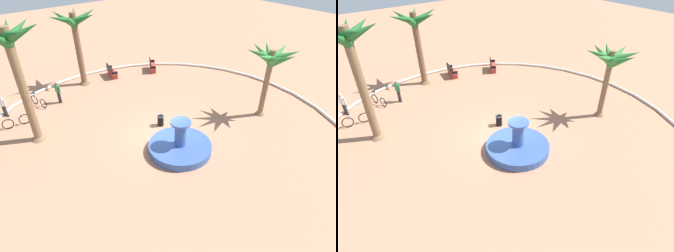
% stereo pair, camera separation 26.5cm
% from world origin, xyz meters
% --- Properties ---
extents(ground_plane, '(80.00, 80.00, 0.00)m').
position_xyz_m(ground_plane, '(0.00, 0.00, 0.00)').
color(ground_plane, tan).
extents(plaza_curb, '(22.87, 22.87, 0.20)m').
position_xyz_m(plaza_curb, '(0.00, 0.00, 0.10)').
color(plaza_curb, silver).
rests_on(plaza_curb, ground).
extents(fountain, '(3.61, 3.61, 2.01)m').
position_xyz_m(fountain, '(0.16, 1.77, 0.30)').
color(fountain, '#38569E').
rests_on(fountain, ground).
extents(palm_tree_near_fountain, '(3.30, 3.38, 6.99)m').
position_xyz_m(palm_tree_near_fountain, '(6.12, -4.45, 5.12)').
color(palm_tree_near_fountain, brown).
rests_on(palm_tree_near_fountain, ground).
extents(palm_tree_by_curb, '(3.30, 3.22, 4.82)m').
position_xyz_m(palm_tree_by_curb, '(-6.72, 2.24, 3.81)').
color(palm_tree_by_curb, brown).
rests_on(palm_tree_by_curb, ground).
extents(palm_tree_mid_plaza, '(3.86, 3.55, 5.92)m').
position_xyz_m(palm_tree_mid_plaza, '(0.65, -9.76, 4.31)').
color(palm_tree_mid_plaza, brown).
rests_on(palm_tree_mid_plaza, ground).
extents(bench_east, '(0.80, 1.67, 1.00)m').
position_xyz_m(bench_east, '(-1.88, -9.61, 0.35)').
color(bench_east, '#B73D33').
rests_on(bench_east, ground).
extents(bench_north, '(1.28, 1.62, 1.00)m').
position_xyz_m(bench_north, '(-5.37, -8.46, 0.35)').
color(bench_north, '#B73D33').
rests_on(bench_north, ground).
extents(trash_bin, '(0.46, 0.46, 0.73)m').
position_xyz_m(trash_bin, '(-0.55, -0.98, 0.39)').
color(trash_bin, black).
rests_on(trash_bin, ground).
extents(bicycle_red_frame, '(0.65, 1.65, 0.94)m').
position_xyz_m(bicycle_red_frame, '(4.75, -8.48, 0.38)').
color(bicycle_red_frame, black).
rests_on(bicycle_red_frame, ground).
extents(bicycle_by_lamppost, '(1.72, 0.44, 0.94)m').
position_xyz_m(bicycle_by_lamppost, '(6.76, -6.71, 0.38)').
color(bicycle_by_lamppost, black).
rests_on(bicycle_by_lamppost, ground).
extents(person_cyclist_helmet, '(0.35, 0.46, 1.59)m').
position_xyz_m(person_cyclist_helmet, '(6.98, -8.51, 0.89)').
color(person_cyclist_helmet, '#33333D').
rests_on(person_cyclist_helmet, ground).
extents(person_cyclist_photo, '(0.30, 0.51, 1.67)m').
position_xyz_m(person_cyclist_photo, '(3.40, -7.98, 0.94)').
color(person_cyclist_photo, '#33333D').
rests_on(person_cyclist_photo, ground).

